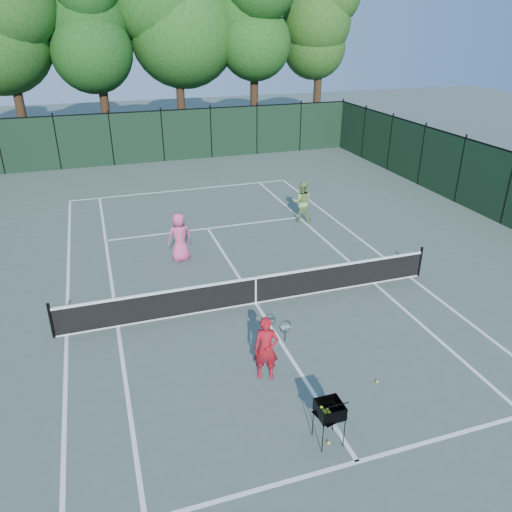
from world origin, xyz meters
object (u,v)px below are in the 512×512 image
object	(u,v)px
ball_hopper	(330,410)
loose_ball_near_cart	(329,443)
player_pink	(180,237)
coach	(266,349)
loose_ball_midcourt	(377,382)
player_green	(302,202)

from	to	relation	value
ball_hopper	loose_ball_near_cart	distance (m)	0.79
player_pink	loose_ball_near_cart	world-z (taller)	player_pink
coach	loose_ball_midcourt	size ratio (longest dim) A/B	24.05
player_pink	loose_ball_midcourt	distance (m)	8.84
player_pink	ball_hopper	size ratio (longest dim) A/B	1.83
coach	player_green	world-z (taller)	player_green
ball_hopper	loose_ball_midcourt	xyz separation A→B (m)	(1.92, 1.27, -0.79)
loose_ball_near_cart	loose_ball_midcourt	size ratio (longest dim) A/B	1.00
loose_ball_near_cart	player_pink	bearing A→B (deg)	97.53
coach	player_green	xyz separation A→B (m)	(4.88, 9.36, 0.05)
coach	loose_ball_near_cart	distance (m)	2.60
player_green	ball_hopper	distance (m)	12.48
player_pink	loose_ball_midcourt	size ratio (longest dim) A/B	26.33
coach	player_pink	distance (m)	7.17
player_green	player_pink	bearing A→B (deg)	41.47
player_pink	ball_hopper	world-z (taller)	player_pink
coach	player_pink	xyz separation A→B (m)	(-0.76, 7.13, 0.08)
coach	loose_ball_midcourt	world-z (taller)	coach
player_green	loose_ball_near_cart	world-z (taller)	player_green
coach	ball_hopper	bearing A→B (deg)	-57.15
player_pink	ball_hopper	distance (m)	9.56
coach	loose_ball_near_cart	xyz separation A→B (m)	(0.51, -2.42, -0.79)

